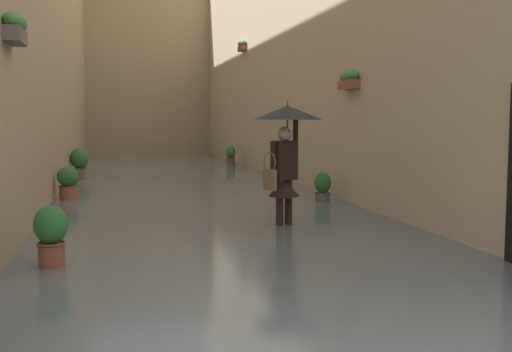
% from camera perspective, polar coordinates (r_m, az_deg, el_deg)
% --- Properties ---
extents(ground_plane, '(67.52, 67.52, 0.00)m').
position_cam_1_polar(ground_plane, '(16.29, -7.12, -0.95)').
color(ground_plane, '#605B56').
extents(flood_water, '(6.60, 33.01, 0.10)m').
position_cam_1_polar(flood_water, '(16.29, -7.12, -0.77)').
color(flood_water, slate).
rests_on(flood_water, ground_plane).
extents(building_facade_far, '(9.40, 1.80, 8.68)m').
position_cam_1_polar(building_facade_far, '(30.66, -10.04, 10.09)').
color(building_facade_far, tan).
rests_on(building_facade_far, ground_plane).
extents(person_wading, '(1.10, 1.10, 2.06)m').
position_cam_1_polar(person_wading, '(9.65, 2.80, 3.56)').
color(person_wading, '#4C4233').
rests_on(person_wading, ground_plane).
extents(potted_plant_near_right, '(0.38, 0.38, 0.81)m').
position_cam_1_polar(potted_plant_near_right, '(7.39, -18.52, -5.36)').
color(potted_plant_near_right, brown).
rests_on(potted_plant_near_right, ground_plane).
extents(potted_plant_mid_right, '(0.52, 0.52, 0.94)m').
position_cam_1_polar(potted_plant_mid_right, '(18.18, -16.12, 1.28)').
color(potted_plant_mid_right, '#66605B').
rests_on(potted_plant_mid_right, ground_plane).
extents(potted_plant_near_left, '(0.35, 0.35, 0.69)m').
position_cam_1_polar(potted_plant_near_left, '(12.66, 6.22, -1.15)').
color(potted_plant_near_left, '#66605B').
rests_on(potted_plant_near_left, ground_plane).
extents(potted_plant_far_left, '(0.35, 0.35, 0.82)m').
position_cam_1_polar(potted_plant_far_left, '(22.06, -2.37, 1.84)').
color(potted_plant_far_left, brown).
rests_on(potted_plant_far_left, ground_plane).
extents(potted_plant_far_right, '(0.45, 0.45, 0.79)m').
position_cam_1_polar(potted_plant_far_right, '(13.41, -17.08, -0.67)').
color(potted_plant_far_right, '#9E563D').
rests_on(potted_plant_far_right, ground_plane).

